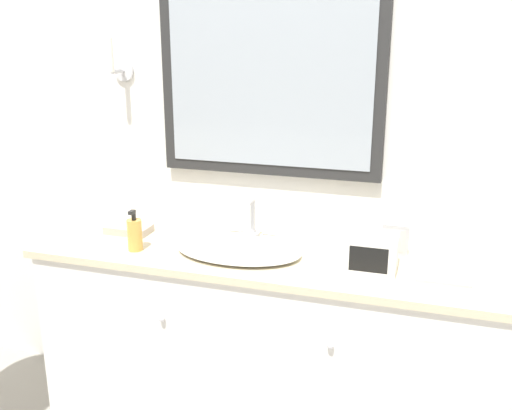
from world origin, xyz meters
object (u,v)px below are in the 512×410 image
at_px(soap_bottle, 135,234).
at_px(appliance_box, 371,253).
at_px(picture_frame, 395,240).
at_px(sink_basin, 239,249).

xyz_separation_m(soap_bottle, appliance_box, (0.93, 0.08, 0.00)).
xyz_separation_m(appliance_box, picture_frame, (0.07, 0.18, -0.01)).
distance_m(soap_bottle, picture_frame, 1.03).
xyz_separation_m(sink_basin, appliance_box, (0.52, -0.02, 0.05)).
bearing_deg(sink_basin, soap_bottle, -167.13).
relative_size(sink_basin, soap_bottle, 2.98).
relative_size(soap_bottle, appliance_box, 0.89).
xyz_separation_m(soap_bottle, picture_frame, (1.00, 0.26, -0.01)).
bearing_deg(appliance_box, sink_basin, 178.24).
bearing_deg(sink_basin, appliance_box, -1.76).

